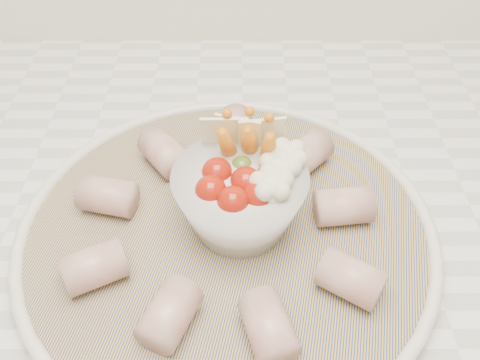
{
  "coord_description": "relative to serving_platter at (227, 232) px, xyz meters",
  "views": [
    {
      "loc": [
        0.05,
        1.07,
        1.31
      ],
      "look_at": [
        0.05,
        1.4,
        0.99
      ],
      "focal_mm": 40.0,
      "sensor_mm": 36.0,
      "label": 1
    }
  ],
  "objects": [
    {
      "name": "serving_platter",
      "position": [
        0.0,
        0.0,
        0.0
      ],
      "size": [
        0.46,
        0.46,
        0.02
      ],
      "color": "navy",
      "rests_on": "kitchen_counter"
    },
    {
      "name": "veggie_bowl",
      "position": [
        0.01,
        0.01,
        0.04
      ],
      "size": [
        0.12,
        0.12,
        0.1
      ],
      "color": "silver",
      "rests_on": "serving_platter"
    },
    {
      "name": "cured_meat_rolls",
      "position": [
        0.0,
        0.0,
        0.02
      ],
      "size": [
        0.27,
        0.29,
        0.03
      ],
      "color": "#A4514B",
      "rests_on": "serving_platter"
    }
  ]
}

